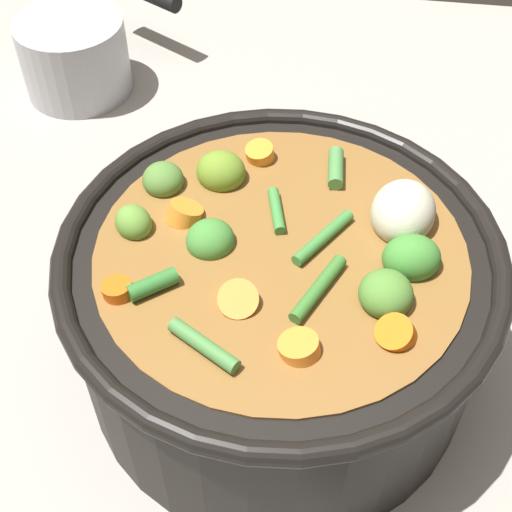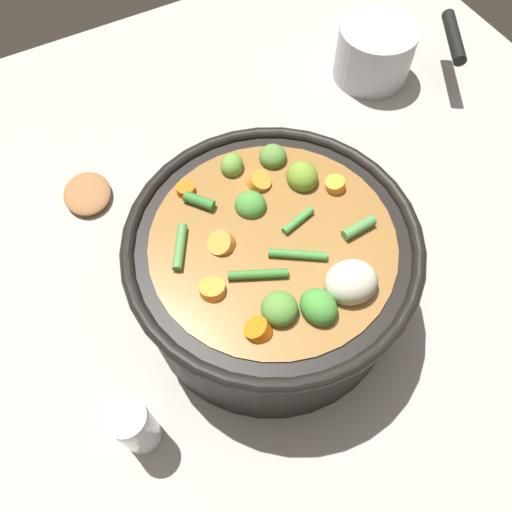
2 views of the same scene
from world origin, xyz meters
TOP-DOWN VIEW (x-y plane):
  - ground_plane at (0.00, 0.00)m, footprint 1.10×1.10m
  - cooking_pot at (0.00, 0.00)m, footprint 0.29×0.29m
  - wooden_spoon at (-0.24, -0.19)m, footprint 0.24×0.20m
  - salt_shaker at (0.07, -0.19)m, footprint 0.04×0.04m
  - small_saucepan at (-0.25, 0.31)m, footprint 0.15×0.18m

SIDE VIEW (x-z plane):
  - ground_plane at x=0.00m, z-range 0.00..0.00m
  - wooden_spoon at x=-0.24m, z-range 0.00..0.02m
  - small_saucepan at x=-0.25m, z-range 0.00..0.08m
  - salt_shaker at x=0.07m, z-range 0.00..0.09m
  - cooking_pot at x=0.00m, z-range -0.01..0.14m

